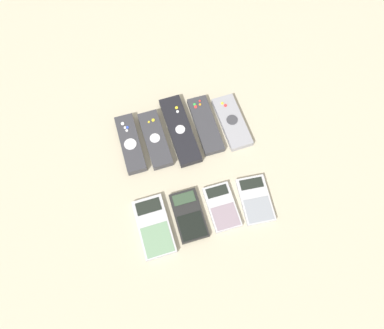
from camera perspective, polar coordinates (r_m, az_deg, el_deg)
ground_plane at (r=0.93m, az=0.42°, el=-1.89°), size 3.00×3.00×0.00m
remote_0 at (r=0.97m, az=-9.37°, el=3.15°), size 0.05×0.16×0.02m
remote_1 at (r=0.97m, az=-5.65°, el=3.85°), size 0.06×0.16×0.02m
remote_2 at (r=0.98m, az=-1.85°, el=5.26°), size 0.07×0.20×0.02m
remote_3 at (r=0.99m, az=2.06°, el=6.07°), size 0.06×0.17×0.02m
remote_4 at (r=0.99m, az=6.10°, el=6.47°), size 0.07×0.16×0.02m
calculator_0 at (r=0.89m, az=-5.82°, el=-9.40°), size 0.08×0.15×0.02m
calculator_1 at (r=0.89m, az=-0.49°, el=-7.75°), size 0.07×0.12×0.01m
calculator_2 at (r=0.90m, az=4.57°, el=-6.47°), size 0.07×0.12×0.01m
calculator_3 at (r=0.92m, az=9.63°, el=-5.31°), size 0.08×0.12×0.01m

